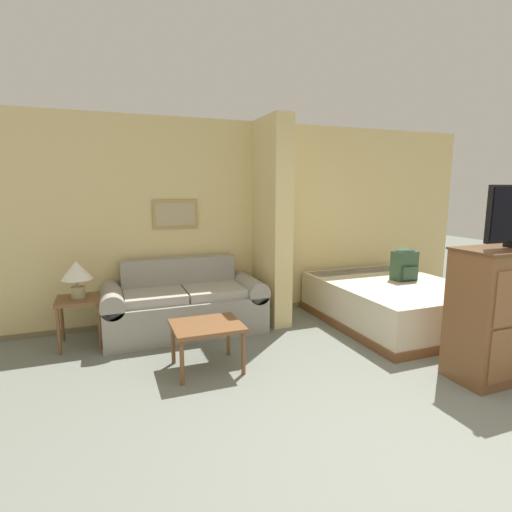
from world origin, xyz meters
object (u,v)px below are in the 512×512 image
couch (184,305)px  bed (392,302)px  backpack (405,264)px  table_lamp (77,273)px  coffee_table (207,330)px

couch → bed: 2.66m
bed → backpack: 0.53m
table_lamp → bed: 3.83m
bed → backpack: backpack is taller
coffee_table → backpack: size_ratio=1.53×
couch → bed: couch is taller
couch → backpack: backpack is taller
backpack → bed: bearing=-168.6°
couch → bed: (2.59, -0.64, -0.05)m
couch → table_lamp: (-1.16, -0.05, 0.50)m
coffee_table → couch: bearing=90.2°
couch → backpack: (2.79, -0.60, 0.43)m
table_lamp → bed: bearing=-9.0°
couch → table_lamp: table_lamp is taller
table_lamp → coffee_table: bearing=-42.8°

